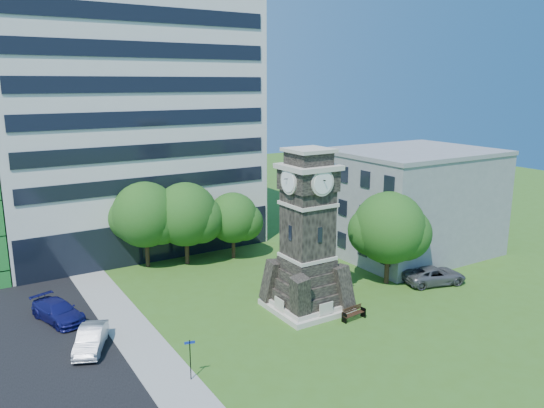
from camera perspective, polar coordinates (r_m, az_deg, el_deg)
ground at (r=38.17m, az=1.72°, el=-13.16°), size 160.00×160.00×0.00m
sidewalk at (r=38.68m, az=-14.76°, el=-13.19°), size 3.00×70.00×0.06m
clock_tower at (r=39.34m, az=3.82°, el=-4.09°), size 5.40×5.40×12.22m
office_tall at (r=56.68m, az=-15.79°, el=9.88°), size 26.20×15.11×28.60m
office_low at (r=54.64m, az=14.73°, el=0.28°), size 15.20×12.20×10.40m
car_street_mid at (r=36.96m, az=-18.90°, el=-13.57°), size 3.21×4.64×1.45m
car_street_north at (r=41.80m, az=-22.03°, el=-10.64°), size 3.51×5.45×1.47m
car_east_lot at (r=47.61m, az=17.06°, el=-7.34°), size 5.84×3.87×1.49m
park_bench at (r=39.56m, az=8.73°, el=-11.50°), size 1.90×0.51×0.98m
street_sign at (r=31.82m, az=-8.80°, el=-15.79°), size 0.61×0.06×2.53m
tree_nw at (r=49.84m, az=-13.38°, el=-1.32°), size 6.65×6.04×8.03m
tree_nc at (r=49.96m, az=-9.18°, el=-1.30°), size 6.58×5.98×7.81m
tree_ne at (r=51.27m, az=-4.15°, el=-1.64°), size 5.38×4.89×6.52m
tree_east at (r=45.56m, az=12.53°, el=-2.72°), size 6.70×6.10×7.97m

